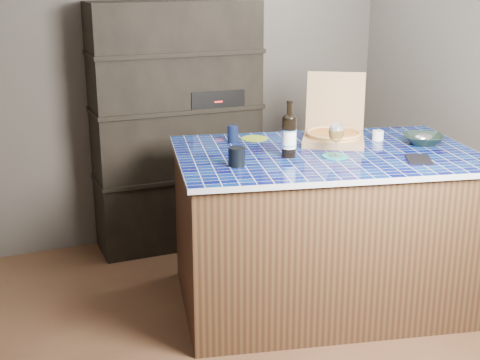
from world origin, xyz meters
name	(u,v)px	position (x,y,z in m)	size (l,w,h in m)	color
room	(264,122)	(0.00, 0.00, 1.25)	(3.50, 3.50, 3.50)	brown
shelving_unit	(177,127)	(0.00, 1.53, 0.90)	(1.20, 0.41, 1.80)	black
kitchen_island	(324,228)	(0.54, 0.28, 0.49)	(1.97, 1.48, 0.97)	#4B361D
pizza_box	(334,133)	(0.70, 0.48, 1.03)	(0.55, 0.58, 0.41)	#9E7351
mead_bottle	(289,135)	(0.28, 0.27, 1.10)	(0.09, 0.09, 0.33)	black
teal_trivet	(335,156)	(0.53, 0.16, 0.97)	(0.15, 0.15, 0.01)	#177C72
wine_glass	(336,133)	(0.53, 0.16, 1.11)	(0.09, 0.09, 0.20)	white
tumbler	(237,157)	(-0.07, 0.21, 1.02)	(0.09, 0.09, 0.10)	black
dvd_case	(419,159)	(0.92, -0.09, 0.98)	(0.13, 0.18, 0.01)	black
bowl	(423,139)	(1.18, 0.21, 1.00)	(0.24, 0.24, 0.06)	black
foil_contents	(423,138)	(1.18, 0.21, 1.01)	(0.13, 0.10, 0.06)	silver
white_jar	(378,136)	(0.98, 0.40, 1.00)	(0.07, 0.07, 0.06)	white
navy_cup	(233,134)	(0.11, 0.71, 1.02)	(0.07, 0.07, 0.11)	black
green_trivet	(254,138)	(0.27, 0.74, 0.97)	(0.17, 0.17, 0.01)	olive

